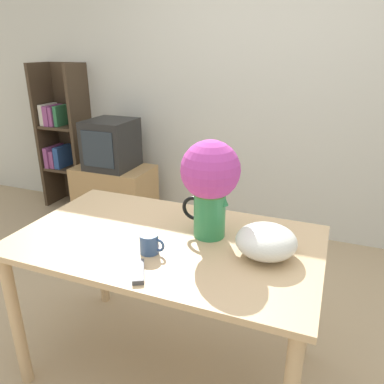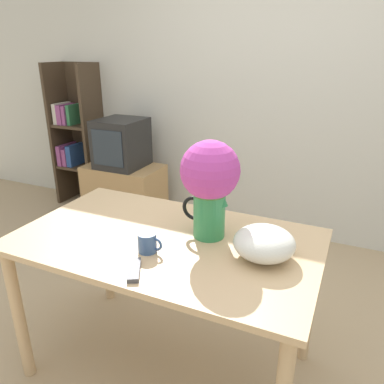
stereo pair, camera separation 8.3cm
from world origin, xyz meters
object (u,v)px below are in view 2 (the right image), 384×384
Objects in this scene: flower_vase at (210,180)px; coffee_mug at (148,243)px; white_bowl at (264,243)px; tv_set at (121,143)px.

coffee_mug is (-0.19, -0.25, -0.24)m from flower_vase.
white_bowl is (0.48, 0.16, 0.03)m from coffee_mug.
tv_set is (-1.72, 1.43, -0.05)m from white_bowl.
white_bowl is at bearing -39.77° from tv_set.
tv_set is at bearing 140.23° from white_bowl.
tv_set is at bearing 127.80° from coffee_mug.
white_bowl is 2.24m from tv_set.
flower_vase is 0.40m from coffee_mug.
flower_vase is 4.02× the size of coffee_mug.
coffee_mug is 2.02m from tv_set.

